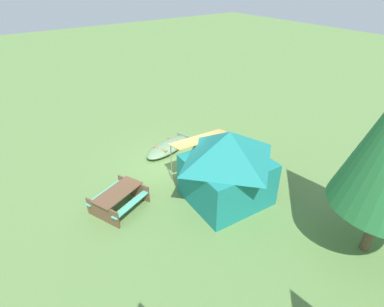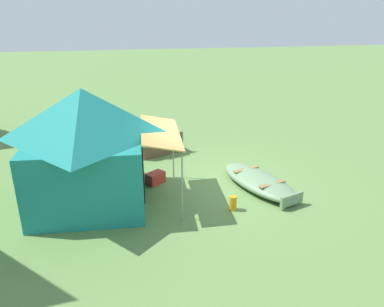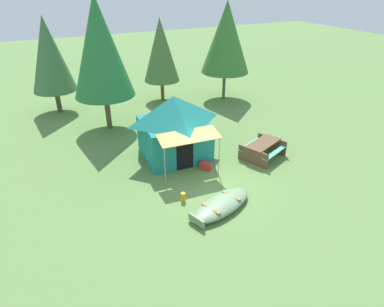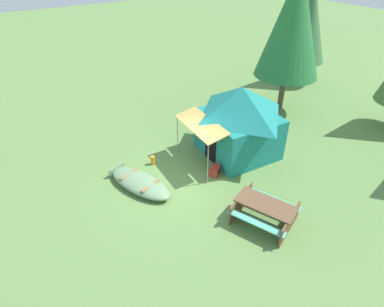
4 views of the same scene
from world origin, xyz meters
name	(u,v)px [view 2 (image 2 of 4)]	position (x,y,z in m)	size (l,w,h in m)	color
ground_plane	(205,184)	(0.00, 0.00, 0.00)	(80.00, 80.00, 0.00)	#5F8545
beached_rowboat	(259,181)	(-0.54, -1.40, 0.20)	(2.98, 1.92, 0.39)	#6A8B64
canvas_cabin_tent	(87,146)	(-0.41, 3.09, 1.52)	(3.25, 3.90, 2.94)	#1C7F79
picnic_table	(151,136)	(3.21, 1.19, 0.49)	(2.31, 2.14, 0.76)	brown
cooler_box	(155,178)	(0.32, 1.38, 0.16)	(0.52, 0.32, 0.33)	#BB3328
fuel_can	(233,203)	(-1.57, -0.33, 0.18)	(0.18, 0.18, 0.37)	orange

